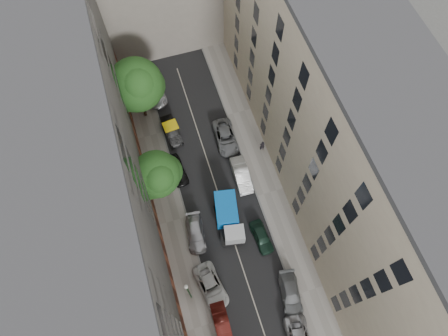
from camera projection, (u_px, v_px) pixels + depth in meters
name	position (u px, v px, depth m)	size (l,w,h in m)	color
ground	(222.00, 207.00, 43.35)	(120.00, 120.00, 0.00)	#4C4C49
road_surface	(222.00, 207.00, 43.34)	(8.00, 44.00, 0.02)	black
sidewalk_left	(173.00, 221.00, 42.57)	(3.00, 44.00, 0.15)	gray
sidewalk_right	(270.00, 192.00, 43.98)	(3.00, 44.00, 0.15)	gray
building_left	(95.00, 203.00, 32.91)	(8.00, 44.00, 20.00)	#4A4745
building_right	(339.00, 134.00, 35.73)	(8.00, 44.00, 20.00)	#C0B195
tarp_truck	(228.00, 217.00, 41.40)	(3.06, 5.73, 2.50)	black
car_left_1	(222.00, 324.00, 37.61)	(1.40, 4.03, 1.33)	#4E130F
car_left_2	(211.00, 286.00, 39.08)	(2.21, 4.80, 1.33)	silver
car_left_3	(196.00, 233.00, 41.41)	(1.79, 4.39, 1.27)	#B6B5BA
car_left_4	(177.00, 170.00, 44.49)	(1.60, 3.99, 1.36)	black
car_left_5	(171.00, 131.00, 46.66)	(1.48, 4.25, 1.40)	black
car_left_6	(155.00, 91.00, 49.08)	(2.29, 4.96, 1.38)	silver
car_right_1	(291.00, 294.00, 38.78)	(1.84, 4.52, 1.31)	slate
car_right_2	(262.00, 237.00, 41.24)	(1.51, 3.77, 1.28)	#142E21
car_right_3	(241.00, 175.00, 44.16)	(1.58, 4.52, 1.49)	silver
car_right_4	(226.00, 137.00, 46.28)	(2.30, 4.99, 1.39)	slate
tree_mid	(157.00, 175.00, 39.76)	(5.17, 4.88, 7.14)	#382619
tree_far	(138.00, 86.00, 43.11)	(6.14, 5.99, 8.83)	#382619
lamp_post	(188.00, 291.00, 35.56)	(0.36, 0.36, 6.43)	#165020
pedestrian	(262.00, 146.00, 45.45)	(0.62, 0.41, 1.70)	black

